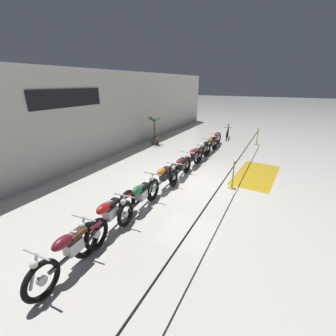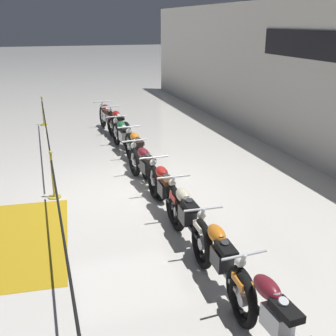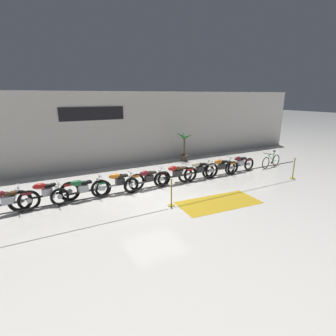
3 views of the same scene
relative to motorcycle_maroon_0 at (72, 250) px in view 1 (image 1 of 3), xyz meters
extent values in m
plane|color=silver|center=(5.33, -0.52, -0.48)|extent=(120.00, 120.00, 0.00)
cube|color=silver|center=(5.33, 4.60, 1.62)|extent=(28.00, 0.25, 4.20)
cube|color=black|center=(4.18, 4.46, 2.55)|extent=(3.41, 0.04, 0.70)
torus|color=black|center=(-0.69, -0.04, -0.11)|extent=(0.76, 0.14, 0.75)
torus|color=black|center=(0.71, 0.04, -0.11)|extent=(0.76, 0.14, 0.75)
cylinder|color=silver|center=(-0.69, -0.04, -0.11)|extent=(0.19, 0.09, 0.18)
cylinder|color=silver|center=(0.71, 0.04, -0.11)|extent=(0.19, 0.09, 0.18)
cylinder|color=silver|center=(-0.78, -0.04, 0.18)|extent=(0.31, 0.07, 0.59)
cube|color=silver|center=(0.06, 0.00, 0.05)|extent=(0.37, 0.24, 0.26)
cylinder|color=silver|center=(0.02, 0.00, 0.25)|extent=(0.18, 0.12, 0.24)
cylinder|color=silver|center=(0.10, 0.00, 0.25)|extent=(0.18, 0.12, 0.24)
cylinder|color=silver|center=(0.35, 0.16, -0.09)|extent=(0.70, 0.11, 0.07)
cube|color=#47474C|center=(0.01, 0.00, -0.09)|extent=(1.13, 0.12, 0.06)
ellipsoid|color=maroon|center=(-0.17, -0.01, 0.31)|extent=(0.47, 0.24, 0.22)
cube|color=#4C2D19|center=(0.19, 0.01, 0.27)|extent=(0.41, 0.22, 0.09)
cube|color=maroon|center=(0.66, 0.03, 0.17)|extent=(0.33, 0.18, 0.08)
cylinder|color=silver|center=(-0.68, -0.04, 0.44)|extent=(0.07, 0.62, 0.04)
sphere|color=silver|center=(-0.75, -0.04, 0.30)|extent=(0.14, 0.14, 0.14)
torus|color=black|center=(0.43, 0.07, -0.08)|extent=(0.81, 0.20, 0.80)
torus|color=black|center=(2.12, 0.22, -0.08)|extent=(0.81, 0.20, 0.80)
cylinder|color=silver|center=(0.43, 0.07, -0.08)|extent=(0.19, 0.10, 0.19)
cylinder|color=silver|center=(2.12, 0.22, -0.08)|extent=(0.19, 0.10, 0.19)
cylinder|color=silver|center=(0.35, 0.06, 0.20)|extent=(0.31, 0.08, 0.59)
cube|color=silver|center=(1.33, 0.15, 0.08)|extent=(0.38, 0.25, 0.26)
cylinder|color=silver|center=(1.29, 0.14, 0.28)|extent=(0.19, 0.13, 0.24)
cylinder|color=silver|center=(1.37, 0.15, 0.28)|extent=(0.19, 0.13, 0.24)
cylinder|color=silver|center=(1.61, 0.31, -0.06)|extent=(0.70, 0.13, 0.07)
cube|color=black|center=(1.28, 0.14, -0.06)|extent=(1.36, 0.18, 0.06)
ellipsoid|color=#B21E19|center=(1.10, 0.13, 0.34)|extent=(0.48, 0.26, 0.22)
cube|color=black|center=(1.46, 0.16, 0.30)|extent=(0.42, 0.24, 0.09)
cube|color=#B21E19|center=(2.07, 0.22, 0.20)|extent=(0.33, 0.19, 0.08)
cylinder|color=silver|center=(0.45, 0.07, 0.47)|extent=(0.09, 0.62, 0.04)
sphere|color=silver|center=(0.38, 0.06, 0.33)|extent=(0.14, 0.14, 0.14)
torus|color=black|center=(1.72, -0.01, -0.14)|extent=(0.69, 0.15, 0.68)
torus|color=black|center=(3.38, 0.10, -0.14)|extent=(0.69, 0.15, 0.68)
cylinder|color=silver|center=(1.72, -0.01, -0.14)|extent=(0.17, 0.09, 0.16)
cylinder|color=silver|center=(3.38, 0.10, -0.14)|extent=(0.17, 0.09, 0.16)
cylinder|color=silver|center=(1.63, -0.02, 0.14)|extent=(0.31, 0.08, 0.59)
cube|color=silver|center=(2.60, 0.05, 0.02)|extent=(0.37, 0.24, 0.26)
cylinder|color=silver|center=(2.56, 0.05, 0.22)|extent=(0.19, 0.12, 0.24)
cylinder|color=silver|center=(2.64, 0.05, 0.22)|extent=(0.19, 0.12, 0.24)
cylinder|color=silver|center=(2.89, 0.21, -0.12)|extent=(0.70, 0.12, 0.07)
cube|color=black|center=(2.55, 0.04, -0.12)|extent=(1.33, 0.15, 0.06)
ellipsoid|color=#1E6B38|center=(2.37, 0.03, 0.28)|extent=(0.47, 0.25, 0.22)
cube|color=black|center=(2.73, 0.06, 0.24)|extent=(0.41, 0.23, 0.09)
cube|color=#1E6B38|center=(3.33, 0.10, 0.10)|extent=(0.33, 0.18, 0.08)
cylinder|color=silver|center=(1.74, -0.01, 0.41)|extent=(0.08, 0.62, 0.04)
sphere|color=silver|center=(1.66, -0.01, 0.27)|extent=(0.14, 0.14, 0.14)
torus|color=black|center=(3.25, 0.06, -0.11)|extent=(0.75, 0.12, 0.75)
torus|color=black|center=(4.84, 0.11, -0.11)|extent=(0.75, 0.12, 0.75)
cylinder|color=silver|center=(3.25, 0.06, -0.11)|extent=(0.18, 0.08, 0.18)
cylinder|color=silver|center=(4.84, 0.11, -0.11)|extent=(0.18, 0.08, 0.18)
cylinder|color=silver|center=(3.16, 0.06, 0.18)|extent=(0.30, 0.06, 0.59)
cube|color=#2D2D30|center=(4.10, 0.09, 0.05)|extent=(0.37, 0.23, 0.26)
cylinder|color=#2D2D30|center=(4.06, 0.09, 0.25)|extent=(0.18, 0.11, 0.24)
cylinder|color=#2D2D30|center=(4.14, 0.09, 0.25)|extent=(0.18, 0.11, 0.24)
cylinder|color=silver|center=(4.39, 0.23, -0.09)|extent=(0.70, 0.09, 0.07)
cube|color=#ADAFB5|center=(4.05, 0.09, -0.09)|extent=(1.27, 0.09, 0.06)
ellipsoid|color=orange|center=(3.87, 0.08, 0.31)|extent=(0.47, 0.23, 0.22)
cube|color=black|center=(4.23, 0.09, 0.27)|extent=(0.41, 0.21, 0.09)
cube|color=orange|center=(4.79, 0.11, 0.17)|extent=(0.32, 0.17, 0.08)
cylinder|color=silver|center=(3.27, 0.06, 0.44)|extent=(0.05, 0.62, 0.04)
sphere|color=silver|center=(3.19, 0.06, 0.30)|extent=(0.14, 0.14, 0.14)
torus|color=black|center=(4.52, -0.09, -0.14)|extent=(0.69, 0.18, 0.69)
torus|color=black|center=(6.15, 0.07, -0.14)|extent=(0.69, 0.18, 0.69)
cylinder|color=silver|center=(4.52, -0.09, -0.14)|extent=(0.17, 0.10, 0.16)
cylinder|color=silver|center=(6.15, 0.07, -0.14)|extent=(0.17, 0.10, 0.16)
cylinder|color=silver|center=(4.43, -0.10, 0.14)|extent=(0.31, 0.09, 0.59)
cube|color=#2D2D30|center=(5.38, 0.00, 0.02)|extent=(0.38, 0.25, 0.26)
cylinder|color=#2D2D30|center=(5.34, -0.01, 0.22)|extent=(0.19, 0.13, 0.24)
cylinder|color=#2D2D30|center=(5.43, 0.00, 0.22)|extent=(0.19, 0.13, 0.24)
cylinder|color=silver|center=(5.67, 0.17, -0.12)|extent=(0.70, 0.14, 0.07)
cube|color=#47474C|center=(5.33, -0.01, -0.12)|extent=(1.31, 0.19, 0.06)
ellipsoid|color=maroon|center=(5.16, -0.02, 0.28)|extent=(0.48, 0.26, 0.22)
cube|color=black|center=(5.51, 0.01, 0.24)|extent=(0.42, 0.24, 0.09)
cube|color=maroon|center=(6.10, 0.07, 0.10)|extent=(0.33, 0.19, 0.08)
cylinder|color=silver|center=(4.54, -0.08, 0.41)|extent=(0.10, 0.62, 0.04)
sphere|color=silver|center=(4.46, -0.09, 0.27)|extent=(0.14, 0.14, 0.14)
torus|color=black|center=(5.97, 0.00, -0.12)|extent=(0.72, 0.12, 0.72)
torus|color=black|center=(7.53, -0.01, -0.12)|extent=(0.72, 0.12, 0.72)
cylinder|color=silver|center=(5.97, 0.00, -0.12)|extent=(0.17, 0.08, 0.17)
cylinder|color=silver|center=(7.53, -0.01, -0.12)|extent=(0.17, 0.08, 0.17)
cylinder|color=silver|center=(5.88, 0.00, 0.16)|extent=(0.30, 0.06, 0.59)
cube|color=#2D2D30|center=(6.80, 0.00, 0.04)|extent=(0.36, 0.22, 0.26)
cylinder|color=#2D2D30|center=(6.76, 0.00, 0.24)|extent=(0.18, 0.11, 0.24)
cylinder|color=#2D2D30|center=(6.84, 0.00, 0.24)|extent=(0.18, 0.11, 0.24)
cylinder|color=silver|center=(7.10, 0.14, -0.10)|extent=(0.70, 0.07, 0.07)
cube|color=black|center=(6.75, 0.00, -0.10)|extent=(1.25, 0.06, 0.06)
ellipsoid|color=#B21E19|center=(6.57, 0.00, 0.30)|extent=(0.46, 0.22, 0.22)
cube|color=#4C2D19|center=(6.93, 0.00, 0.26)|extent=(0.40, 0.20, 0.09)
cube|color=#B21E19|center=(7.48, -0.01, 0.13)|extent=(0.32, 0.16, 0.08)
cylinder|color=silver|center=(5.99, 0.00, 0.43)|extent=(0.04, 0.62, 0.04)
sphere|color=silver|center=(5.91, 0.00, 0.29)|extent=(0.14, 0.14, 0.14)
torus|color=black|center=(7.25, 0.01, -0.10)|extent=(0.76, 0.13, 0.76)
torus|color=black|center=(8.78, -0.02, -0.10)|extent=(0.76, 0.13, 0.76)
cylinder|color=silver|center=(7.25, 0.01, -0.10)|extent=(0.18, 0.08, 0.18)
cylinder|color=silver|center=(8.78, -0.02, -0.10)|extent=(0.18, 0.08, 0.18)
cylinder|color=silver|center=(7.16, 0.01, 0.18)|extent=(0.30, 0.06, 0.59)
cube|color=#2D2D30|center=(8.07, -0.01, 0.06)|extent=(0.36, 0.23, 0.26)
cylinder|color=#2D2D30|center=(8.03, 0.00, 0.26)|extent=(0.18, 0.11, 0.24)
cylinder|color=#2D2D30|center=(8.11, -0.01, 0.26)|extent=(0.18, 0.11, 0.24)
cylinder|color=silver|center=(8.37, 0.13, -0.08)|extent=(0.70, 0.08, 0.07)
cube|color=black|center=(8.02, 0.00, -0.08)|extent=(1.22, 0.09, 0.06)
ellipsoid|color=beige|center=(7.84, 0.00, 0.32)|extent=(0.46, 0.23, 0.22)
cube|color=black|center=(8.20, -0.01, 0.28)|extent=(0.40, 0.21, 0.09)
cube|color=beige|center=(8.73, -0.02, 0.18)|extent=(0.32, 0.17, 0.08)
cylinder|color=silver|center=(7.27, 0.01, 0.45)|extent=(0.05, 0.62, 0.04)
sphere|color=silver|center=(7.19, 0.01, 0.31)|extent=(0.14, 0.14, 0.14)
torus|color=black|center=(8.62, 0.04, -0.14)|extent=(0.69, 0.15, 0.69)
torus|color=black|center=(10.16, -0.03, -0.14)|extent=(0.69, 0.15, 0.69)
cylinder|color=silver|center=(8.62, 0.04, -0.14)|extent=(0.16, 0.09, 0.16)
cylinder|color=silver|center=(10.16, -0.03, -0.14)|extent=(0.16, 0.09, 0.16)
cylinder|color=silver|center=(8.53, 0.05, 0.15)|extent=(0.31, 0.07, 0.59)
cube|color=#2D2D30|center=(9.44, 0.01, 0.02)|extent=(0.37, 0.24, 0.26)
cylinder|color=#2D2D30|center=(9.40, 0.01, 0.22)|extent=(0.18, 0.12, 0.24)
cylinder|color=#2D2D30|center=(9.48, 0.00, 0.22)|extent=(0.18, 0.12, 0.24)
cylinder|color=silver|center=(9.74, 0.13, -0.12)|extent=(0.70, 0.10, 0.07)
cube|color=#ADAFB5|center=(9.39, 0.01, -0.12)|extent=(1.23, 0.12, 0.06)
ellipsoid|color=orange|center=(9.21, 0.02, 0.28)|extent=(0.47, 0.24, 0.22)
cube|color=black|center=(9.57, 0.00, 0.24)|extent=(0.41, 0.22, 0.09)
cube|color=orange|center=(10.11, -0.02, 0.11)|extent=(0.33, 0.17, 0.08)
cylinder|color=silver|center=(8.64, 0.04, 0.41)|extent=(0.06, 0.62, 0.04)
sphere|color=silver|center=(8.56, 0.05, 0.27)|extent=(0.14, 0.14, 0.14)
torus|color=black|center=(10.01, 0.02, -0.14)|extent=(0.70, 0.14, 0.69)
torus|color=black|center=(11.43, 0.10, -0.14)|extent=(0.70, 0.14, 0.69)
cylinder|color=silver|center=(10.01, 0.02, -0.14)|extent=(0.17, 0.09, 0.17)
cylinder|color=silver|center=(11.43, 0.10, -0.14)|extent=(0.17, 0.09, 0.17)
cylinder|color=silver|center=(9.92, 0.01, 0.15)|extent=(0.31, 0.07, 0.59)
cube|color=silver|center=(10.77, 0.06, 0.02)|extent=(0.37, 0.24, 0.26)
cylinder|color=silver|center=(10.73, 0.06, 0.22)|extent=(0.18, 0.12, 0.24)
cylinder|color=silver|center=(10.81, 0.06, 0.22)|extent=(0.18, 0.12, 0.24)
cylinder|color=silver|center=(11.07, 0.22, -0.12)|extent=(0.70, 0.11, 0.07)
cube|color=black|center=(10.72, 0.06, -0.12)|extent=(1.14, 0.12, 0.06)
ellipsoid|color=maroon|center=(10.54, 0.05, 0.28)|extent=(0.47, 0.25, 0.22)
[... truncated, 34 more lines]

